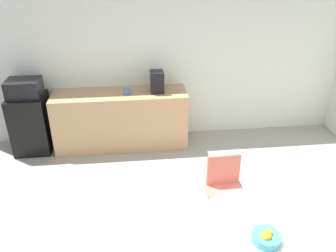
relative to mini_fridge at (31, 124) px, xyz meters
name	(u,v)px	position (x,y,z in m)	size (l,w,h in m)	color
wall_back	(162,59)	(2.06, 0.35, 0.85)	(6.00, 0.10, 2.60)	silver
counter_block	(121,119)	(1.38, 0.00, 0.00)	(2.05, 0.60, 0.90)	tan
mini_fridge	(31,124)	(0.00, 0.00, 0.00)	(0.54, 0.54, 0.91)	black
microwave	(24,88)	(0.00, 0.00, 0.58)	(0.48, 0.38, 0.26)	black
round_table	(261,247)	(2.59, -2.92, 0.17)	(1.23, 1.23, 0.74)	silver
chair_coral	(225,183)	(2.56, -1.88, 0.07)	(0.43, 0.43, 0.83)	silver
fruit_bowl	(266,237)	(2.59, -2.97, 0.33)	(0.24, 0.24, 0.11)	teal
mug_white	(127,91)	(1.49, -0.07, 0.49)	(0.13, 0.08, 0.09)	#3F66BF
coffee_maker	(157,82)	(1.95, 0.00, 0.61)	(0.20, 0.24, 0.32)	black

